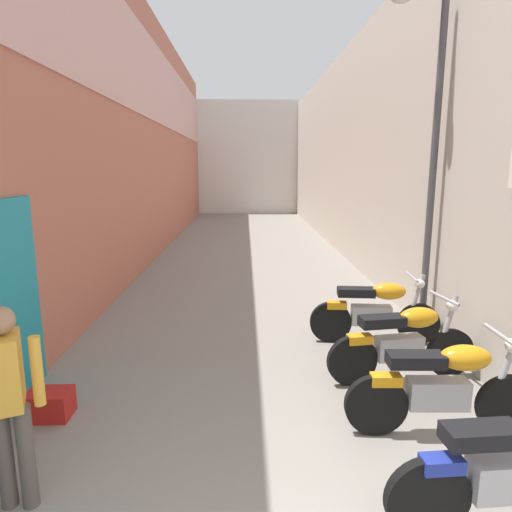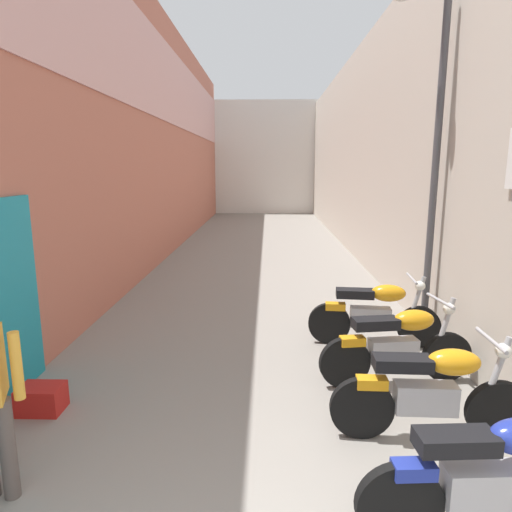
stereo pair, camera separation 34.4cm
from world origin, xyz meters
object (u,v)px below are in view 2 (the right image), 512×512
(motorcycle_fourth, at_px, (375,312))
(motorcycle_nearest, at_px, (495,475))
(plastic_crate, at_px, (42,399))
(street_lamp, at_px, (430,146))
(motorcycle_third, at_px, (398,344))
(motorcycle_second, at_px, (432,390))

(motorcycle_fourth, bearing_deg, motorcycle_nearest, -90.00)
(motorcycle_fourth, relative_size, plastic_crate, 4.20)
(motorcycle_fourth, relative_size, street_lamp, 0.39)
(motorcycle_nearest, distance_m, motorcycle_third, 2.27)
(motorcycle_second, height_order, motorcycle_third, same)
(motorcycle_second, relative_size, motorcycle_fourth, 1.00)
(motorcycle_third, bearing_deg, motorcycle_second, -89.99)
(motorcycle_third, height_order, motorcycle_fourth, same)
(motorcycle_second, bearing_deg, motorcycle_third, 90.01)
(motorcycle_second, distance_m, plastic_crate, 3.92)
(motorcycle_second, xyz_separation_m, street_lamp, (0.70, 2.54, 2.30))
(plastic_crate, height_order, street_lamp, street_lamp)
(plastic_crate, bearing_deg, motorcycle_nearest, -21.84)
(motorcycle_nearest, bearing_deg, motorcycle_second, 90.00)
(motorcycle_second, height_order, street_lamp, street_lamp)
(street_lamp, bearing_deg, motorcycle_second, -105.45)
(motorcycle_nearest, height_order, motorcycle_fourth, same)
(motorcycle_nearest, bearing_deg, plastic_crate, 158.16)
(motorcycle_third, height_order, plastic_crate, motorcycle_third)
(motorcycle_third, bearing_deg, plastic_crate, -169.54)
(plastic_crate, xyz_separation_m, street_lamp, (4.58, 2.15, 2.66))
(motorcycle_nearest, height_order, motorcycle_second, same)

